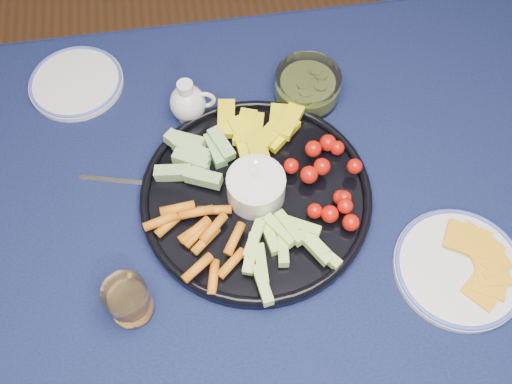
{
  "coord_description": "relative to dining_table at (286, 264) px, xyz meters",
  "views": [
    {
      "loc": [
        -0.11,
        -0.37,
        1.62
      ],
      "look_at": [
        -0.04,
        0.09,
        0.77
      ],
      "focal_mm": 40.0,
      "sensor_mm": 36.0,
      "label": 1
    }
  ],
  "objects": [
    {
      "name": "pickle_bowl",
      "position": [
        0.09,
        0.3,
        0.11
      ],
      "size": [
        0.12,
        0.12,
        0.06
      ],
      "color": "white",
      "rests_on": "dining_table"
    },
    {
      "name": "creamer_pitcher",
      "position": [
        -0.14,
        0.29,
        0.13
      ],
      "size": [
        0.09,
        0.07,
        0.09
      ],
      "color": "silver",
      "rests_on": "dining_table"
    },
    {
      "name": "side_plate_extra",
      "position": [
        -0.35,
        0.4,
        0.1
      ],
      "size": [
        0.18,
        0.18,
        0.02
      ],
      "color": "white",
      "rests_on": "dining_table"
    },
    {
      "name": "dining_table",
      "position": [
        0.0,
        0.0,
        0.0
      ],
      "size": [
        1.67,
        1.07,
        0.75
      ],
      "color": "#492818",
      "rests_on": "ground"
    },
    {
      "name": "fork_right",
      "position": [
        0.24,
        -0.14,
        0.09
      ],
      "size": [
        0.13,
        0.09,
        0.0
      ],
      "color": "white",
      "rests_on": "dining_table"
    },
    {
      "name": "cheese_plate",
      "position": [
        0.26,
        -0.09,
        0.1
      ],
      "size": [
        0.21,
        0.21,
        0.03
      ],
      "color": "white",
      "rests_on": "dining_table"
    },
    {
      "name": "juice_tumbler",
      "position": [
        -0.26,
        -0.07,
        0.12
      ],
      "size": [
        0.07,
        0.07,
        0.08
      ],
      "color": "white",
      "rests_on": "dining_table"
    },
    {
      "name": "crudite_platter",
      "position": [
        -0.04,
        0.09,
        0.11
      ],
      "size": [
        0.4,
        0.4,
        0.13
      ],
      "color": "black",
      "rests_on": "dining_table"
    },
    {
      "name": "fork_left",
      "position": [
        -0.26,
        0.16,
        0.09
      ],
      "size": [
        0.15,
        0.05,
        0.0
      ],
      "color": "white",
      "rests_on": "dining_table"
    }
  ]
}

